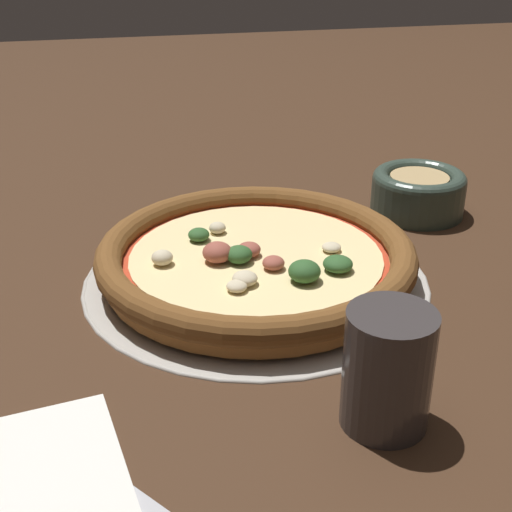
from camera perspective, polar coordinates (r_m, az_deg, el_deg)
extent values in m
plane|color=#3D2616|center=(0.74, 0.00, -1.94)|extent=(3.00, 3.00, 0.00)
cylinder|color=#B7B2A8|center=(0.74, 0.00, -1.80)|extent=(0.35, 0.35, 0.00)
torus|color=#B7B2A8|center=(0.74, 0.00, -1.66)|extent=(0.36, 0.36, 0.01)
cylinder|color=#A86B33|center=(0.73, 0.00, -0.86)|extent=(0.31, 0.31, 0.02)
torus|color=brown|center=(0.72, 0.00, 0.25)|extent=(0.33, 0.33, 0.03)
cylinder|color=#B7381E|center=(0.73, 0.00, -0.14)|extent=(0.27, 0.27, 0.00)
cylinder|color=beige|center=(0.73, 0.00, 0.01)|extent=(0.26, 0.26, 0.00)
ellipsoid|color=beige|center=(0.71, -7.50, -0.22)|extent=(0.03, 0.03, 0.01)
ellipsoid|color=beige|center=(0.66, -1.55, -2.42)|extent=(0.03, 0.03, 0.01)
ellipsoid|color=#994C3D|center=(0.72, -0.62, 0.63)|extent=(0.03, 0.03, 0.01)
ellipsoid|color=#2D5628|center=(0.70, 6.57, -0.64)|extent=(0.04, 0.04, 0.01)
ellipsoid|color=#2D5628|center=(0.67, 3.90, -1.23)|extent=(0.04, 0.04, 0.02)
ellipsoid|color=#994C3D|center=(0.71, -3.11, 0.30)|extent=(0.03, 0.03, 0.02)
ellipsoid|color=#994C3D|center=(0.70, 1.40, -0.55)|extent=(0.02, 0.02, 0.01)
ellipsoid|color=beige|center=(0.77, -3.11, 2.27)|extent=(0.03, 0.03, 0.01)
ellipsoid|color=#2D5628|center=(0.71, -1.37, 0.12)|extent=(0.04, 0.04, 0.02)
ellipsoid|color=beige|center=(0.67, -0.91, -1.81)|extent=(0.03, 0.03, 0.01)
ellipsoid|color=beige|center=(0.74, 6.06, 0.70)|extent=(0.03, 0.03, 0.01)
ellipsoid|color=#2D5628|center=(0.76, -4.60, 1.71)|extent=(0.03, 0.03, 0.01)
cylinder|color=#334238|center=(0.91, 12.81, 4.70)|extent=(0.12, 0.12, 0.05)
torus|color=#334238|center=(0.90, 12.95, 6.02)|extent=(0.12, 0.12, 0.02)
cylinder|color=tan|center=(0.90, 12.96, 6.14)|extent=(0.07, 0.07, 0.00)
cylinder|color=#383333|center=(0.53, 10.48, -8.92)|extent=(0.07, 0.07, 0.09)
cube|color=white|center=(0.53, -16.37, -16.16)|extent=(0.16, 0.12, 0.01)
cube|color=#B7B7BC|center=(0.52, -12.45, -16.44)|extent=(0.12, 0.10, 0.00)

